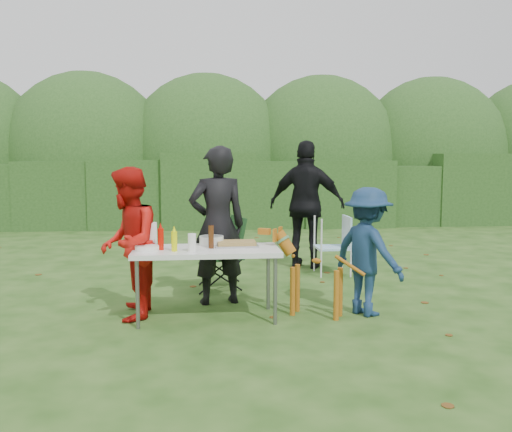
{
  "coord_description": "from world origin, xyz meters",
  "views": [
    {
      "loc": [
        -0.21,
        -5.39,
        1.66
      ],
      "look_at": [
        0.44,
        0.85,
        1.0
      ],
      "focal_mm": 38.0,
      "sensor_mm": 36.0,
      "label": 1
    }
  ],
  "objects": [
    {
      "name": "beer_bottle",
      "position": [
        -0.1,
        0.17,
        0.86
      ],
      "size": [
        0.06,
        0.06,
        0.24
      ],
      "primitive_type": "cylinder",
      "color": "#47230F",
      "rests_on": "folding_table"
    },
    {
      "name": "focaccia_bread",
      "position": [
        0.17,
        0.28,
        0.78
      ],
      "size": [
        0.4,
        0.26,
        0.04
      ],
      "primitive_type": "cube",
      "color": "olive",
      "rests_on": "food_tray"
    },
    {
      "name": "food_tray",
      "position": [
        0.17,
        0.28,
        0.75
      ],
      "size": [
        0.45,
        0.3,
        0.02
      ],
      "primitive_type": "cube",
      "color": "#B7B7BA",
      "rests_on": "folding_table"
    },
    {
      "name": "shrub_backdrop",
      "position": [
        0.0,
        9.6,
        1.6
      ],
      "size": [
        20.0,
        2.6,
        3.2
      ],
      "primitive_type": "ellipsoid",
      "color": "#3D6628",
      "rests_on": "ground"
    },
    {
      "name": "ketchup_bottle",
      "position": [
        -0.61,
        0.13,
        0.85
      ],
      "size": [
        0.06,
        0.06,
        0.22
      ],
      "primitive_type": "cylinder",
      "color": "#B90F04",
      "rests_on": "folding_table"
    },
    {
      "name": "plate_stack",
      "position": [
        -0.75,
        0.09,
        0.77
      ],
      "size": [
        0.24,
        0.24,
        0.05
      ],
      "primitive_type": "cylinder",
      "color": "white",
      "rests_on": "folding_table"
    },
    {
      "name": "ground",
      "position": [
        0.0,
        0.0,
        0.0
      ],
      "size": [
        80.0,
        80.0,
        0.0
      ],
      "primitive_type": "plane",
      "color": "#1E4211"
    },
    {
      "name": "mustard_bottle",
      "position": [
        -0.47,
        0.04,
        0.84
      ],
      "size": [
        0.06,
        0.06,
        0.2
      ],
      "primitive_type": "cylinder",
      "color": "#DCE707",
      "rests_on": "folding_table"
    },
    {
      "name": "folding_table",
      "position": [
        -0.15,
        0.16,
        0.69
      ],
      "size": [
        1.5,
        0.7,
        0.74
      ],
      "color": "silver",
      "rests_on": "ground"
    },
    {
      "name": "cup_stack",
      "position": [
        -0.29,
        -0.01,
        0.83
      ],
      "size": [
        0.08,
        0.08,
        0.18
      ],
      "primitive_type": "cylinder",
      "color": "white",
      "rests_on": "folding_table"
    },
    {
      "name": "camping_chair",
      "position": [
        0.04,
        1.49,
        0.47
      ],
      "size": [
        0.72,
        0.72,
        0.94
      ],
      "primitive_type": null,
      "rotation": [
        0.0,
        0.0,
        3.42
      ],
      "color": "#193C1B",
      "rests_on": "ground"
    },
    {
      "name": "dog",
      "position": [
        1.01,
        0.14,
        0.45
      ],
      "size": [
        1.01,
        0.78,
        0.9
      ],
      "primitive_type": null,
      "rotation": [
        0.0,
        0.0,
        2.65
      ],
      "color": "#9C5814",
      "rests_on": "ground"
    },
    {
      "name": "child",
      "position": [
        1.56,
        0.14,
        0.68
      ],
      "size": [
        0.89,
        1.02,
        1.37
      ],
      "primitive_type": "imported",
      "rotation": [
        0.0,
        0.0,
        2.12
      ],
      "color": "navy",
      "rests_on": "ground"
    },
    {
      "name": "person_red_jacket",
      "position": [
        -0.95,
        0.27,
        0.79
      ],
      "size": [
        0.61,
        0.78,
        1.58
      ],
      "primitive_type": "imported",
      "rotation": [
        0.0,
        0.0,
        -1.56
      ],
      "color": "red",
      "rests_on": "ground"
    },
    {
      "name": "lawn_chair",
      "position": [
        1.69,
        2.19,
        0.43
      ],
      "size": [
        0.5,
        0.5,
        0.85
      ],
      "primitive_type": null,
      "rotation": [
        0.0,
        0.0,
        3.14
      ],
      "color": "#48A6D8",
      "rests_on": "ground"
    },
    {
      "name": "pasta_bowl",
      "position": [
        -0.09,
        0.38,
        0.79
      ],
      "size": [
        0.26,
        0.26,
        0.1
      ],
      "primitive_type": "cylinder",
      "color": "silver",
      "rests_on": "folding_table"
    },
    {
      "name": "person_black_puffy",
      "position": [
        1.41,
        2.69,
        0.97
      ],
      "size": [
        1.23,
        0.85,
        1.95
      ],
      "primitive_type": "imported",
      "rotation": [
        0.0,
        0.0,
        2.78
      ],
      "color": "black",
      "rests_on": "ground"
    },
    {
      "name": "paper_towel_roll",
      "position": [
        -0.72,
        0.32,
        0.87
      ],
      "size": [
        0.12,
        0.12,
        0.26
      ],
      "primitive_type": "cylinder",
      "color": "white",
      "rests_on": "folding_table"
    },
    {
      "name": "hedge_row",
      "position": [
        0.0,
        8.0,
        0.85
      ],
      "size": [
        22.0,
        1.4,
        1.7
      ],
      "primitive_type": "cube",
      "color": "#23471C",
      "rests_on": "ground"
    },
    {
      "name": "person_cook",
      "position": [
        -0.01,
        0.77,
        0.91
      ],
      "size": [
        0.73,
        0.55,
        1.81
      ],
      "primitive_type": "imported",
      "rotation": [
        0.0,
        0.0,
        3.34
      ],
      "color": "black",
      "rests_on": "ground"
    }
  ]
}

